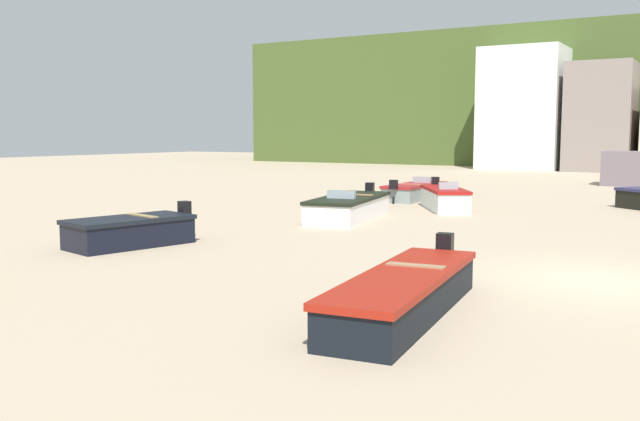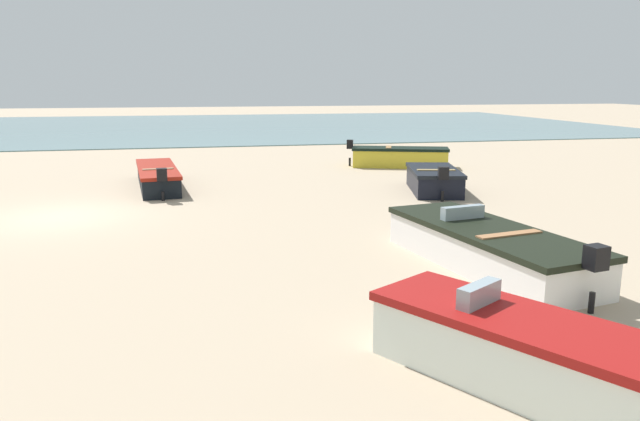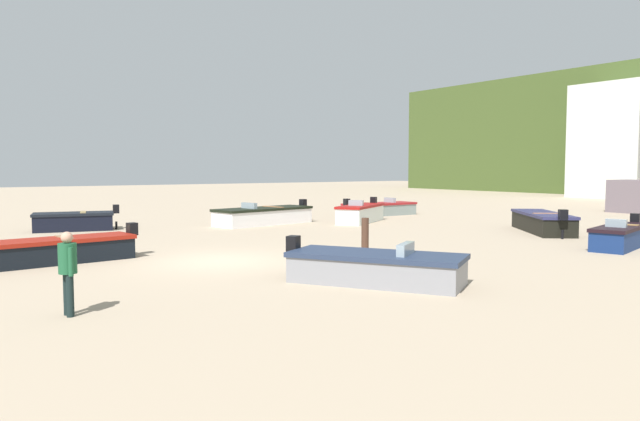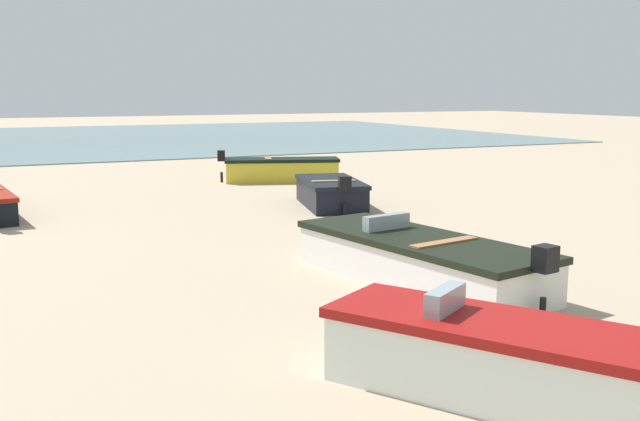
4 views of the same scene
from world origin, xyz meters
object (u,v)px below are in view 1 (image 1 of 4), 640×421
object	(u,v)px
boat_grey_5	(415,191)
boat_black_6	(130,231)
boat_black_0	(405,293)
boat_white_2	(445,199)
boat_white_7	(349,207)

from	to	relation	value
boat_grey_5	boat_black_6	world-z (taller)	boat_black_6
boat_black_0	boat_white_2	xyz separation A→B (m)	(-5.24, 16.10, 0.09)
boat_black_0	boat_white_7	distance (m)	13.48
boat_black_0	boat_white_7	size ratio (longest dim) A/B	1.00
boat_black_0	boat_white_7	world-z (taller)	boat_white_7
boat_black_6	boat_white_2	bearing A→B (deg)	-94.24
boat_black_6	boat_grey_5	bearing A→B (deg)	-81.06
boat_black_0	boat_grey_5	bearing A→B (deg)	-74.08
boat_black_0	boat_black_6	world-z (taller)	boat_black_6
boat_grey_5	boat_white_2	bearing A→B (deg)	-52.48
boat_black_0	boat_grey_5	size ratio (longest dim) A/B	1.13
boat_white_7	boat_grey_5	bearing A→B (deg)	-94.08
boat_white_7	boat_black_6	bearing A→B (deg)	64.08
boat_grey_5	boat_black_6	bearing A→B (deg)	-94.78
boat_black_6	boat_white_7	xyz separation A→B (m)	(2.35, 8.46, 0.02)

